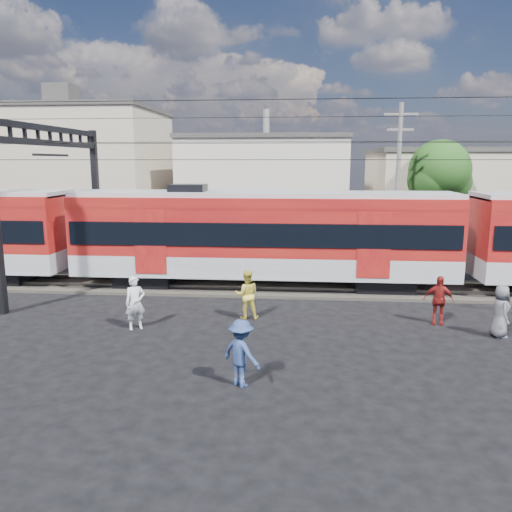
{
  "coord_description": "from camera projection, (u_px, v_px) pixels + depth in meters",
  "views": [
    {
      "loc": [
        0.67,
        -13.04,
        5.45
      ],
      "look_at": [
        -0.89,
        5.0,
        1.99
      ],
      "focal_mm": 35.0,
      "sensor_mm": 36.0,
      "label": 1
    }
  ],
  "objects": [
    {
      "name": "pedestrian_a",
      "position": [
        135.0,
        303.0,
        16.31
      ],
      "size": [
        0.77,
        0.68,
        1.77
      ],
      "primitive_type": "imported",
      "rotation": [
        0.0,
        0.0,
        0.5
      ],
      "color": "silver",
      "rests_on": "ground"
    },
    {
      "name": "ground",
      "position": [
        273.0,
        361.0,
        13.84
      ],
      "size": [
        120.0,
        120.0,
        0.0
      ],
      "primitive_type": "plane",
      "color": "black",
      "rests_on": "ground"
    },
    {
      "name": "building_mideast",
      "position": [
        487.0,
        194.0,
        35.55
      ],
      "size": [
        16.32,
        10.2,
        6.3
      ],
      "color": "#BDA790",
      "rests_on": "ground"
    },
    {
      "name": "building_west",
      "position": [
        67.0,
        172.0,
        37.89
      ],
      "size": [
        14.28,
        10.2,
        9.3
      ],
      "color": "#BDA790",
      "rests_on": "ground"
    },
    {
      "name": "catenary",
      "position": [
        83.0,
        168.0,
        21.44
      ],
      "size": [
        70.0,
        9.3,
        7.52
      ],
      "color": "black",
      "rests_on": "ground"
    },
    {
      "name": "track_bed",
      "position": [
        282.0,
        287.0,
        21.66
      ],
      "size": [
        70.0,
        3.4,
        0.12
      ],
      "primitive_type": "cube",
      "color": "#2D2823",
      "rests_on": "ground"
    },
    {
      "name": "tree_near",
      "position": [
        442.0,
        174.0,
        29.89
      ],
      "size": [
        3.82,
        3.64,
        6.72
      ],
      "color": "#382619",
      "rests_on": "ground"
    },
    {
      "name": "pedestrian_e",
      "position": [
        500.0,
        311.0,
        15.56
      ],
      "size": [
        0.54,
        0.82,
        1.67
      ],
      "primitive_type": "imported",
      "rotation": [
        0.0,
        0.0,
        1.59
      ],
      "color": "#545459",
      "rests_on": "ground"
    },
    {
      "name": "commuter_train",
      "position": [
        268.0,
        234.0,
        21.27
      ],
      "size": [
        50.3,
        3.08,
        4.17
      ],
      "color": "black",
      "rests_on": "ground"
    },
    {
      "name": "pedestrian_b",
      "position": [
        247.0,
        294.0,
        17.39
      ],
      "size": [
        0.94,
        0.78,
        1.74
      ],
      "primitive_type": "imported",
      "rotation": [
        0.0,
        0.0,
        3.3
      ],
      "color": "#E2CE46",
      "rests_on": "ground"
    },
    {
      "name": "pedestrian_d",
      "position": [
        438.0,
        300.0,
        16.81
      ],
      "size": [
        1.04,
        0.57,
        1.67
      ],
      "primitive_type": "imported",
      "rotation": [
        0.0,
        0.0,
        -0.17
      ],
      "color": "maroon",
      "rests_on": "ground"
    },
    {
      "name": "rail_near",
      "position": [
        282.0,
        289.0,
        20.9
      ],
      "size": [
        70.0,
        0.12,
        0.12
      ],
      "primitive_type": "cube",
      "color": "#59544C",
      "rests_on": "track_bed"
    },
    {
      "name": "pedestrian_c",
      "position": [
        241.0,
        353.0,
        12.15
      ],
      "size": [
        1.25,
        1.15,
        1.69
      ],
      "primitive_type": "imported",
      "rotation": [
        0.0,
        0.0,
        2.52
      ],
      "color": "navy",
      "rests_on": "ground"
    },
    {
      "name": "building_midwest",
      "position": [
        266.0,
        184.0,
        39.74
      ],
      "size": [
        12.24,
        12.24,
        7.3
      ],
      "color": "beige",
      "rests_on": "ground"
    },
    {
      "name": "utility_pole_mid",
      "position": [
        398.0,
        178.0,
        27.16
      ],
      "size": [
        1.8,
        0.24,
        8.5
      ],
      "color": "slate",
      "rests_on": "ground"
    },
    {
      "name": "rail_far",
      "position": [
        283.0,
        280.0,
        22.37
      ],
      "size": [
        70.0,
        0.12,
        0.12
      ],
      "primitive_type": "cube",
      "color": "#59544C",
      "rests_on": "track_bed"
    }
  ]
}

